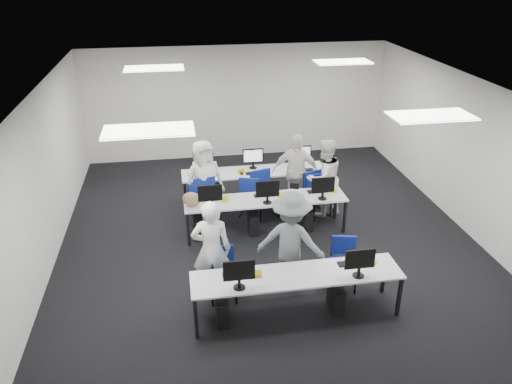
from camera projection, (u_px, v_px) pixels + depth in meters
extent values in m
plane|color=black|center=(267.00, 236.00, 9.95)|extent=(9.00, 9.00, 0.00)
plane|color=white|center=(269.00, 87.00, 8.65)|extent=(9.00, 9.00, 0.00)
cube|color=silver|center=(237.00, 102.00, 13.31)|extent=(8.00, 0.02, 3.00)
cube|color=silver|center=(346.00, 328.00, 5.30)|extent=(8.00, 0.02, 3.00)
cube|color=silver|center=(43.00, 181.00, 8.71)|extent=(0.02, 9.00, 3.00)
cube|color=silver|center=(466.00, 154.00, 9.89)|extent=(0.02, 9.00, 3.00)
cube|color=white|center=(149.00, 130.00, 6.59)|extent=(1.20, 0.60, 0.02)
cube|color=white|center=(431.00, 116.00, 7.18)|extent=(1.20, 0.60, 0.02)
cube|color=white|center=(154.00, 68.00, 10.14)|extent=(1.20, 0.60, 0.02)
cube|color=white|center=(343.00, 62.00, 10.73)|extent=(1.20, 0.60, 0.02)
cube|color=silver|center=(297.00, 275.00, 7.51)|extent=(3.20, 0.70, 0.03)
cube|color=black|center=(196.00, 319.00, 7.17)|extent=(0.05, 0.05, 0.70)
cube|color=black|center=(194.00, 293.00, 7.71)|extent=(0.05, 0.05, 0.70)
cube|color=black|center=(399.00, 297.00, 7.63)|extent=(0.05, 0.05, 0.70)
cube|color=black|center=(384.00, 274.00, 8.16)|extent=(0.05, 0.05, 0.70)
cube|color=silver|center=(266.00, 199.00, 9.82)|extent=(3.20, 0.70, 0.03)
cube|color=black|center=(188.00, 230.00, 9.48)|extent=(0.05, 0.05, 0.70)
cube|color=black|center=(187.00, 215.00, 10.02)|extent=(0.05, 0.05, 0.70)
cube|color=black|center=(345.00, 217.00, 9.94)|extent=(0.05, 0.05, 0.70)
cube|color=black|center=(335.00, 203.00, 10.48)|extent=(0.05, 0.05, 0.70)
cube|color=silver|center=(254.00, 172.00, 11.07)|extent=(3.20, 0.70, 0.03)
cube|color=black|center=(186.00, 197.00, 10.73)|extent=(0.05, 0.05, 0.70)
cube|color=black|center=(185.00, 186.00, 11.26)|extent=(0.05, 0.05, 0.70)
cube|color=black|center=(325.00, 187.00, 11.19)|extent=(0.05, 0.05, 0.70)
cube|color=black|center=(317.00, 177.00, 11.72)|extent=(0.05, 0.05, 0.70)
cube|color=#0B3194|center=(239.00, 270.00, 7.08)|extent=(0.46, 0.04, 0.32)
cube|color=black|center=(236.00, 274.00, 7.49)|extent=(0.42, 0.14, 0.02)
ellipsoid|color=black|center=(256.00, 272.00, 7.53)|extent=(0.07, 0.10, 0.04)
cube|color=black|center=(222.00, 310.00, 7.56)|extent=(0.18, 0.40, 0.42)
cube|color=white|center=(360.00, 259.00, 7.35)|extent=(0.46, 0.04, 0.32)
cube|color=black|center=(351.00, 263.00, 7.76)|extent=(0.42, 0.14, 0.02)
ellipsoid|color=black|center=(369.00, 261.00, 7.80)|extent=(0.07, 0.10, 0.04)
cube|color=black|center=(336.00, 298.00, 7.82)|extent=(0.18, 0.40, 0.42)
cube|color=white|center=(210.00, 193.00, 9.36)|extent=(0.46, 0.04, 0.32)
cube|color=black|center=(209.00, 199.00, 9.77)|extent=(0.42, 0.14, 0.02)
ellipsoid|color=black|center=(224.00, 198.00, 9.81)|extent=(0.07, 0.10, 0.04)
cube|color=black|center=(198.00, 227.00, 9.84)|extent=(0.18, 0.40, 0.42)
cube|color=white|center=(268.00, 189.00, 9.53)|extent=(0.46, 0.04, 0.32)
cube|color=black|center=(264.00, 195.00, 9.94)|extent=(0.42, 0.14, 0.02)
ellipsoid|color=black|center=(279.00, 194.00, 9.98)|extent=(0.07, 0.10, 0.04)
cube|color=black|center=(253.00, 223.00, 10.00)|extent=(0.18, 0.40, 0.42)
cube|color=white|center=(323.00, 185.00, 9.69)|extent=(0.46, 0.04, 0.32)
cube|color=black|center=(318.00, 191.00, 10.10)|extent=(0.42, 0.14, 0.02)
ellipsoid|color=black|center=(332.00, 190.00, 10.14)|extent=(0.07, 0.10, 0.04)
cube|color=black|center=(306.00, 219.00, 10.17)|extent=(0.18, 0.40, 0.42)
cube|color=white|center=(203.00, 159.00, 10.93)|extent=(0.46, 0.04, 0.32)
cube|color=black|center=(205.00, 176.00, 10.77)|extent=(0.42, 0.14, 0.02)
ellipsoid|color=black|center=(191.00, 177.00, 10.72)|extent=(0.07, 0.10, 0.04)
cube|color=black|center=(217.00, 195.00, 11.16)|extent=(0.18, 0.40, 0.42)
cube|color=white|center=(253.00, 156.00, 11.09)|extent=(0.46, 0.04, 0.32)
cube|color=black|center=(255.00, 173.00, 10.93)|extent=(0.42, 0.14, 0.02)
ellipsoid|color=black|center=(242.00, 174.00, 10.88)|extent=(0.07, 0.10, 0.04)
cube|color=black|center=(265.00, 191.00, 11.32)|extent=(0.18, 0.40, 0.42)
cube|color=white|center=(301.00, 153.00, 11.25)|extent=(0.46, 0.04, 0.32)
cube|color=black|center=(304.00, 170.00, 11.09)|extent=(0.42, 0.14, 0.02)
ellipsoid|color=black|center=(291.00, 170.00, 11.05)|extent=(0.07, 0.10, 0.04)
cube|color=black|center=(312.00, 188.00, 11.48)|extent=(0.18, 0.40, 0.42)
cube|color=navy|center=(223.00, 275.00, 8.00)|extent=(0.42, 0.41, 0.06)
cube|color=navy|center=(221.00, 255.00, 8.06)|extent=(0.40, 0.05, 0.35)
cube|color=navy|center=(344.00, 264.00, 8.27)|extent=(0.50, 0.49, 0.06)
cube|color=navy|center=(344.00, 245.00, 8.34)|extent=(0.40, 0.14, 0.35)
cube|color=navy|center=(201.00, 206.00, 10.14)|extent=(0.48, 0.47, 0.06)
cube|color=navy|center=(199.00, 191.00, 10.20)|extent=(0.41, 0.11, 0.35)
cube|color=navy|center=(265.00, 194.00, 10.51)|extent=(0.59, 0.58, 0.07)
cube|color=navy|center=(260.00, 178.00, 10.56)|extent=(0.46, 0.18, 0.39)
cube|color=navy|center=(317.00, 194.00, 10.58)|extent=(0.57, 0.56, 0.06)
cube|color=navy|center=(312.00, 179.00, 10.63)|extent=(0.43, 0.18, 0.37)
cube|color=navy|center=(202.00, 194.00, 10.51)|extent=(0.57, 0.56, 0.07)
cube|color=navy|center=(204.00, 186.00, 10.21)|extent=(0.46, 0.16, 0.39)
cube|color=navy|center=(250.00, 193.00, 10.67)|extent=(0.54, 0.52, 0.06)
cube|color=navy|center=(249.00, 186.00, 10.37)|extent=(0.42, 0.16, 0.36)
cube|color=navy|center=(310.00, 189.00, 10.87)|extent=(0.51, 0.49, 0.06)
cube|color=navy|center=(315.00, 182.00, 10.60)|extent=(0.42, 0.13, 0.36)
ellipsoid|color=#876146|center=(192.00, 199.00, 9.46)|extent=(0.42, 0.35, 0.29)
imported|color=white|center=(211.00, 250.00, 7.88)|extent=(0.67, 0.47, 1.72)
imported|color=white|center=(324.00, 178.00, 10.45)|extent=(0.98, 0.86, 1.69)
imported|color=white|center=(204.00, 180.00, 10.36)|extent=(0.96, 0.79, 1.69)
imported|color=white|center=(295.00, 172.00, 10.70)|extent=(1.07, 0.66, 1.71)
imported|color=slate|center=(291.00, 242.00, 8.07)|extent=(1.30, 1.06, 1.76)
cube|color=black|center=(295.00, 185.00, 7.82)|extent=(0.20, 0.22, 0.10)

